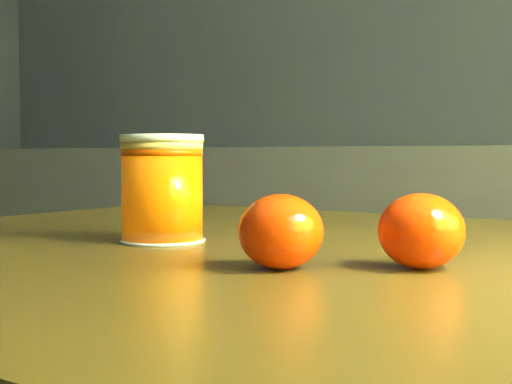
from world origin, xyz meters
The scene contains 5 objects.
kitchen_counter centered at (0.00, 1.45, 0.45)m, with size 3.15×0.60×0.90m, color #525056.
table centered at (0.78, 0.03, 0.70)m, with size 1.08×0.77×0.80m.
juice_glass centered at (0.60, -0.01, 0.85)m, with size 0.08×0.08×0.10m.
orange_front centered at (0.77, -0.08, 0.82)m, with size 0.06×0.06×0.05m, color #FF3905.
orange_back centered at (0.85, -0.03, 0.82)m, with size 0.06×0.06×0.05m, color #FF3905.
Camera 1 is at (1.02, -0.51, 0.88)m, focal length 50.00 mm.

